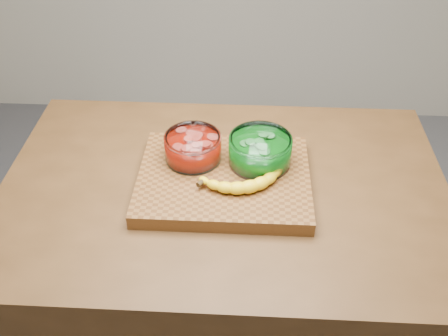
{
  "coord_description": "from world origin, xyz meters",
  "views": [
    {
      "loc": [
        0.05,
        -1.0,
        1.79
      ],
      "look_at": [
        0.0,
        0.0,
        0.96
      ],
      "focal_mm": 40.0,
      "sensor_mm": 36.0,
      "label": 1
    }
  ],
  "objects": [
    {
      "name": "counter",
      "position": [
        0.0,
        0.0,
        0.45
      ],
      "size": [
        1.2,
        0.8,
        0.9
      ],
      "primitive_type": "cube",
      "color": "#4E3117",
      "rests_on": "ground"
    },
    {
      "name": "banana",
      "position": [
        0.05,
        -0.03,
        0.96
      ],
      "size": [
        0.25,
        0.15,
        0.04
      ],
      "primitive_type": null,
      "color": "yellow",
      "rests_on": "cutting_board"
    },
    {
      "name": "bowl_red",
      "position": [
        -0.09,
        0.06,
        0.97
      ],
      "size": [
        0.15,
        0.15,
        0.07
      ],
      "color": "white",
      "rests_on": "cutting_board"
    },
    {
      "name": "bowl_green",
      "position": [
        0.09,
        0.05,
        0.98
      ],
      "size": [
        0.17,
        0.17,
        0.08
      ],
      "color": "white",
      "rests_on": "cutting_board"
    },
    {
      "name": "cutting_board",
      "position": [
        0.0,
        0.0,
        0.92
      ],
      "size": [
        0.45,
        0.35,
        0.04
      ],
      "primitive_type": "cube",
      "color": "brown",
      "rests_on": "counter"
    }
  ]
}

